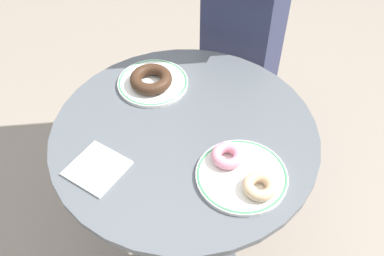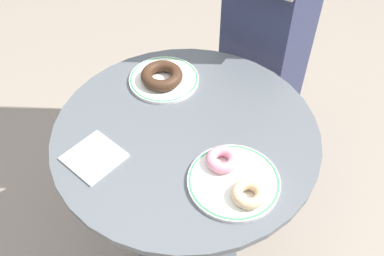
{
  "view_description": "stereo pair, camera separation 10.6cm",
  "coord_description": "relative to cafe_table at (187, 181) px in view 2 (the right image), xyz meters",
  "views": [
    {
      "loc": [
        0.58,
        -0.45,
        1.51
      ],
      "look_at": [
        0.03,
        0.0,
        0.73
      ],
      "focal_mm": 40.11,
      "sensor_mm": 36.0,
      "label": 1
    },
    {
      "loc": [
        0.65,
        -0.37,
        1.51
      ],
      "look_at": [
        0.03,
        0.0,
        0.73
      ],
      "focal_mm": 40.11,
      "sensor_mm": 36.0,
      "label": 2
    }
  ],
  "objects": [
    {
      "name": "donut_pink_frosted",
      "position": [
        0.14,
        0.02,
        0.25
      ],
      "size": [
        0.1,
        0.1,
        0.03
      ],
      "primitive_type": "torus",
      "rotation": [
        0.0,
        0.0,
        5.02
      ],
      "color": "pink",
      "rests_on": "plate_right"
    },
    {
      "name": "plate_right",
      "position": [
        0.2,
        0.01,
        0.23
      ],
      "size": [
        0.22,
        0.22,
        0.01
      ],
      "color": "white",
      "rests_on": "cafe_table"
    },
    {
      "name": "ground_plane",
      "position": [
        0.0,
        0.0,
        -0.49
      ],
      "size": [
        7.0,
        7.0,
        0.02
      ],
      "primitive_type": "cube",
      "color": "gray"
    },
    {
      "name": "paper_napkin",
      "position": [
        -0.04,
        -0.24,
        0.22
      ],
      "size": [
        0.15,
        0.15,
        0.01
      ],
      "primitive_type": "cube",
      "rotation": [
        0.0,
        0.0,
        0.31
      ],
      "color": "white",
      "rests_on": "cafe_table"
    },
    {
      "name": "donut_glazed",
      "position": [
        0.25,
        0.01,
        0.25
      ],
      "size": [
        0.11,
        0.11,
        0.03
      ],
      "primitive_type": "torus",
      "rotation": [
        0.0,
        0.0,
        1.04
      ],
      "color": "#E0B789",
      "rests_on": "plate_right"
    },
    {
      "name": "cafe_table",
      "position": [
        0.0,
        0.0,
        0.0
      ],
      "size": [
        0.69,
        0.69,
        0.7
      ],
      "color": "#565B60",
      "rests_on": "ground"
    },
    {
      "name": "plate_left",
      "position": [
        -0.2,
        0.04,
        0.23
      ],
      "size": [
        0.2,
        0.2,
        0.01
      ],
      "color": "white",
      "rests_on": "cafe_table"
    },
    {
      "name": "donut_chocolate",
      "position": [
        -0.19,
        0.03,
        0.25
      ],
      "size": [
        0.14,
        0.14,
        0.03
      ],
      "primitive_type": "torus",
      "rotation": [
        0.0,
        0.0,
        2.99
      ],
      "color": "#422819",
      "rests_on": "plate_left"
    }
  ]
}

